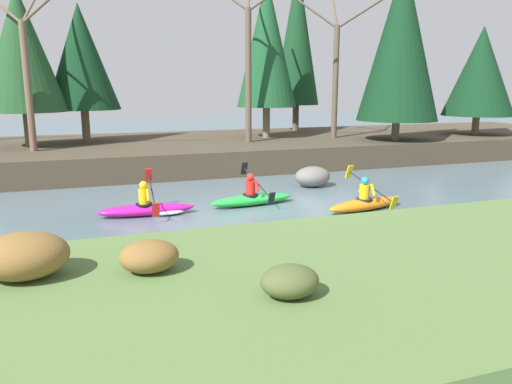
# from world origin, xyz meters

# --- Properties ---
(ground_plane) EXTENTS (90.00, 90.00, 0.00)m
(ground_plane) POSITION_xyz_m (0.00, 0.00, 0.00)
(ground_plane) COLOR slate
(riverbank_near) EXTENTS (44.00, 6.65, 0.54)m
(riverbank_near) POSITION_xyz_m (0.00, -6.24, 0.27)
(riverbank_near) COLOR #56753D
(riverbank_near) RESTS_ON ground
(riverbank_far) EXTENTS (44.00, 9.65, 1.04)m
(riverbank_far) POSITION_xyz_m (0.00, 10.23, 0.52)
(riverbank_far) COLOR #473D2D
(riverbank_far) RESTS_ON ground
(conifer_tree_far_left) EXTENTS (3.48, 3.48, 6.60)m
(conifer_tree_far_left) POSITION_xyz_m (-7.89, 10.06, 5.07)
(conifer_tree_far_left) COLOR brown
(conifer_tree_far_left) RESTS_ON riverbank_far
(conifer_tree_left) EXTENTS (3.29, 3.29, 6.17)m
(conifer_tree_left) POSITION_xyz_m (-5.54, 11.11, 4.86)
(conifer_tree_left) COLOR brown
(conifer_tree_left) RESTS_ON riverbank_far
(conifer_tree_mid_left) EXTENTS (2.95, 2.95, 7.71)m
(conifer_tree_mid_left) POSITION_xyz_m (3.08, 10.29, 5.65)
(conifer_tree_mid_left) COLOR #7A664C
(conifer_tree_mid_left) RESTS_ON riverbank_far
(conifer_tree_centre) EXTENTS (2.58, 2.58, 9.16)m
(conifer_tree_centre) POSITION_xyz_m (6.00, 13.25, 6.35)
(conifer_tree_centre) COLOR brown
(conifer_tree_centre) RESTS_ON riverbank_far
(conifer_tree_mid_right) EXTENTS (3.79, 3.79, 8.22)m
(conifer_tree_mid_right) POSITION_xyz_m (8.48, 7.02, 5.62)
(conifer_tree_mid_right) COLOR #7A664C
(conifer_tree_mid_right) RESTS_ON riverbank_far
(conifer_tree_right) EXTENTS (3.63, 3.63, 5.56)m
(conifer_tree_right) POSITION_xyz_m (14.04, 7.85, 4.32)
(conifer_tree_right) COLOR #7A664C
(conifer_tree_right) RESTS_ON riverbank_far
(bare_tree_mid_upstream) EXTENTS (3.70, 3.66, 6.73)m
(bare_tree_mid_upstream) POSITION_xyz_m (-7.59, 8.47, 4.21)
(bare_tree_mid_upstream) COLOR brown
(bare_tree_mid_upstream) RESTS_ON riverbank_far
(bare_tree_mid_downstream) EXTENTS (4.34, 4.29, 7.95)m
(bare_tree_mid_downstream) POSITION_xyz_m (1.62, 8.72, 4.78)
(bare_tree_mid_downstream) COLOR brown
(bare_tree_mid_downstream) RESTS_ON riverbank_far
(bare_tree_downstream) EXTENTS (3.97, 3.92, 7.24)m
(bare_tree_downstream) POSITION_xyz_m (6.27, 9.10, 4.45)
(bare_tree_downstream) COLOR brown
(bare_tree_downstream) RESTS_ON riverbank_far
(shrub_clump_second) EXTENTS (1.43, 1.19, 0.77)m
(shrub_clump_second) POSITION_xyz_m (-6.80, -4.83, 0.92)
(shrub_clump_second) COLOR brown
(shrub_clump_second) RESTS_ON riverbank_near
(shrub_clump_third) EXTENTS (1.01, 0.84, 0.55)m
(shrub_clump_third) POSITION_xyz_m (-4.83, -5.21, 0.81)
(shrub_clump_third) COLOR brown
(shrub_clump_third) RESTS_ON riverbank_near
(shrub_clump_far_end) EXTENTS (0.91, 0.76, 0.49)m
(shrub_clump_far_end) POSITION_xyz_m (-2.98, -6.95, 0.78)
(shrub_clump_far_end) COLOR #4C562D
(shrub_clump_far_end) RESTS_ON riverbank_near
(kayaker_lead) EXTENTS (2.79, 2.06, 1.20)m
(kayaker_lead) POSITION_xyz_m (2.09, -0.86, 0.22)
(kayaker_lead) COLOR orange
(kayaker_lead) RESTS_ON ground
(kayaker_middle) EXTENTS (2.79, 2.07, 1.20)m
(kayaker_middle) POSITION_xyz_m (-0.91, 0.81, 0.22)
(kayaker_middle) COLOR green
(kayaker_middle) RESTS_ON ground
(kayaker_trailing) EXTENTS (2.78, 2.07, 1.20)m
(kayaker_trailing) POSITION_xyz_m (-4.06, 0.63, 0.20)
(kayaker_trailing) COLOR #C61999
(kayaker_trailing) RESTS_ON ground
(boulder_midstream) EXTENTS (1.32, 1.03, 0.75)m
(boulder_midstream) POSITION_xyz_m (2.09, 2.79, 0.37)
(boulder_midstream) COLOR slate
(boulder_midstream) RESTS_ON ground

